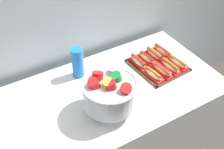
{
  "coord_description": "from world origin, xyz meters",
  "views": [
    {
      "loc": [
        -0.68,
        -1.17,
        2.05
      ],
      "look_at": [
        0.04,
        0.05,
        0.83
      ],
      "focal_mm": 46.43,
      "sensor_mm": 36.0,
      "label": 1
    }
  ],
  "objects_px": {
    "serving_tray": "(158,65)",
    "punch_bowl": "(110,92)",
    "hot_dog_0": "(153,74)",
    "cup_stack": "(78,62)",
    "hot_dog_4": "(138,62)",
    "hot_dog_5": "(146,58)",
    "hot_dog_1": "(162,70)",
    "hot_dog_3": "(178,62)",
    "buffet_table": "(110,126)",
    "hot_dog_7": "(162,51)",
    "hot_dog_2": "(170,66)",
    "hot_dog_6": "(154,54)"
  },
  "relations": [
    {
      "from": "serving_tray",
      "to": "buffet_table",
      "type": "bearing_deg",
      "value": -173.45
    },
    {
      "from": "buffet_table",
      "to": "hot_dog_6",
      "type": "distance_m",
      "value": 0.61
    },
    {
      "from": "hot_dog_2",
      "to": "hot_dog_6",
      "type": "relative_size",
      "value": 1.08
    },
    {
      "from": "hot_dog_3",
      "to": "hot_dog_7",
      "type": "distance_m",
      "value": 0.17
    },
    {
      "from": "hot_dog_0",
      "to": "hot_dog_7",
      "type": "distance_m",
      "value": 0.28
    },
    {
      "from": "hot_dog_1",
      "to": "hot_dog_2",
      "type": "relative_size",
      "value": 1.0
    },
    {
      "from": "hot_dog_1",
      "to": "hot_dog_7",
      "type": "relative_size",
      "value": 1.05
    },
    {
      "from": "hot_dog_1",
      "to": "cup_stack",
      "type": "bearing_deg",
      "value": 150.2
    },
    {
      "from": "hot_dog_1",
      "to": "cup_stack",
      "type": "height_order",
      "value": "cup_stack"
    },
    {
      "from": "hot_dog_0",
      "to": "hot_dog_5",
      "type": "xyz_separation_m",
      "value": [
        0.06,
        0.17,
        0.0
      ]
    },
    {
      "from": "hot_dog_6",
      "to": "buffet_table",
      "type": "bearing_deg",
      "value": -163.69
    },
    {
      "from": "hot_dog_4",
      "to": "punch_bowl",
      "type": "distance_m",
      "value": 0.48
    },
    {
      "from": "hot_dog_5",
      "to": "serving_tray",
      "type": "bearing_deg",
      "value": -61.83
    },
    {
      "from": "hot_dog_1",
      "to": "cup_stack",
      "type": "xyz_separation_m",
      "value": [
        -0.5,
        0.28,
        0.07
      ]
    },
    {
      "from": "buffet_table",
      "to": "hot_dog_4",
      "type": "bearing_deg",
      "value": 21.99
    },
    {
      "from": "hot_dog_0",
      "to": "hot_dog_5",
      "type": "relative_size",
      "value": 1.05
    },
    {
      "from": "hot_dog_7",
      "to": "cup_stack",
      "type": "distance_m",
      "value": 0.65
    },
    {
      "from": "serving_tray",
      "to": "punch_bowl",
      "type": "distance_m",
      "value": 0.56
    },
    {
      "from": "serving_tray",
      "to": "hot_dog_3",
      "type": "xyz_separation_m",
      "value": [
        0.12,
        -0.08,
        0.03
      ]
    },
    {
      "from": "hot_dog_0",
      "to": "cup_stack",
      "type": "xyz_separation_m",
      "value": [
        -0.42,
        0.29,
        0.08
      ]
    },
    {
      "from": "buffet_table",
      "to": "hot_dog_7",
      "type": "relative_size",
      "value": 8.68
    },
    {
      "from": "hot_dog_3",
      "to": "hot_dog_1",
      "type": "bearing_deg",
      "value": -176.27
    },
    {
      "from": "hot_dog_6",
      "to": "hot_dog_5",
      "type": "bearing_deg",
      "value": -176.27
    },
    {
      "from": "hot_dog_5",
      "to": "cup_stack",
      "type": "height_order",
      "value": "cup_stack"
    },
    {
      "from": "hot_dog_5",
      "to": "hot_dog_1",
      "type": "bearing_deg",
      "value": -86.27
    },
    {
      "from": "hot_dog_0",
      "to": "punch_bowl",
      "type": "relative_size",
      "value": 0.52
    },
    {
      "from": "hot_dog_6",
      "to": "cup_stack",
      "type": "bearing_deg",
      "value": 168.43
    },
    {
      "from": "serving_tray",
      "to": "hot_dog_5",
      "type": "distance_m",
      "value": 0.1
    },
    {
      "from": "hot_dog_2",
      "to": "hot_dog_7",
      "type": "bearing_deg",
      "value": 69.29
    },
    {
      "from": "buffet_table",
      "to": "hot_dog_4",
      "type": "distance_m",
      "value": 0.51
    },
    {
      "from": "hot_dog_4",
      "to": "punch_bowl",
      "type": "bearing_deg",
      "value": -145.87
    },
    {
      "from": "hot_dog_7",
      "to": "hot_dog_2",
      "type": "bearing_deg",
      "value": -110.71
    },
    {
      "from": "hot_dog_0",
      "to": "hot_dog_5",
      "type": "distance_m",
      "value": 0.18
    },
    {
      "from": "punch_bowl",
      "to": "hot_dog_5",
      "type": "bearing_deg",
      "value": 30.08
    },
    {
      "from": "hot_dog_3",
      "to": "hot_dog_0",
      "type": "bearing_deg",
      "value": -176.27
    },
    {
      "from": "serving_tray",
      "to": "hot_dog_1",
      "type": "bearing_deg",
      "value": -110.71
    },
    {
      "from": "buffet_table",
      "to": "cup_stack",
      "type": "xyz_separation_m",
      "value": [
        -0.1,
        0.25,
        0.46
      ]
    },
    {
      "from": "serving_tray",
      "to": "hot_dog_0",
      "type": "bearing_deg",
      "value": -140.02
    },
    {
      "from": "punch_bowl",
      "to": "buffet_table",
      "type": "bearing_deg",
      "value": 59.23
    },
    {
      "from": "buffet_table",
      "to": "hot_dog_6",
      "type": "bearing_deg",
      "value": 16.31
    },
    {
      "from": "hot_dog_2",
      "to": "cup_stack",
      "type": "height_order",
      "value": "cup_stack"
    },
    {
      "from": "hot_dog_6",
      "to": "punch_bowl",
      "type": "xyz_separation_m",
      "value": [
        -0.54,
        -0.27,
        0.11
      ]
    },
    {
      "from": "hot_dog_6",
      "to": "hot_dog_7",
      "type": "xyz_separation_m",
      "value": [
        0.07,
        0.0,
        -0.0
      ]
    },
    {
      "from": "hot_dog_4",
      "to": "cup_stack",
      "type": "xyz_separation_m",
      "value": [
        -0.41,
        0.12,
        0.07
      ]
    },
    {
      "from": "hot_dog_0",
      "to": "hot_dog_4",
      "type": "bearing_deg",
      "value": 93.73
    },
    {
      "from": "serving_tray",
      "to": "hot_dog_4",
      "type": "distance_m",
      "value": 0.14
    },
    {
      "from": "hot_dog_5",
      "to": "punch_bowl",
      "type": "height_order",
      "value": "punch_bowl"
    },
    {
      "from": "hot_dog_3",
      "to": "cup_stack",
      "type": "height_order",
      "value": "cup_stack"
    },
    {
      "from": "buffet_table",
      "to": "hot_dog_0",
      "type": "distance_m",
      "value": 0.5
    },
    {
      "from": "cup_stack",
      "to": "hot_dog_7",
      "type": "bearing_deg",
      "value": -9.81
    }
  ]
}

